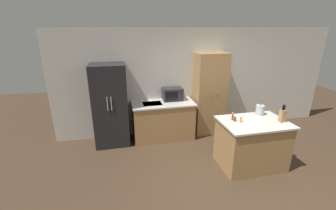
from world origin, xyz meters
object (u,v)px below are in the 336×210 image
at_px(refrigerator, 110,105).
at_px(spice_bottle_tall_dark, 241,119).
at_px(spice_bottle_amber_oil, 235,119).
at_px(microwave, 172,94).
at_px(spice_bottle_short_red, 233,117).
at_px(kettle, 260,110).
at_px(pantry_cabinet, 209,94).
at_px(knife_block, 282,115).

bearing_deg(refrigerator, spice_bottle_tall_dark, -31.98).
bearing_deg(spice_bottle_amber_oil, spice_bottle_tall_dark, -31.91).
relative_size(microwave, spice_bottle_short_red, 3.19).
bearing_deg(kettle, microwave, 136.59).
relative_size(pantry_cabinet, kettle, 9.10).
xyz_separation_m(refrigerator, kettle, (2.95, -1.25, 0.10)).
xyz_separation_m(refrigerator, spice_bottle_tall_dark, (2.39, -1.49, 0.06)).
xyz_separation_m(refrigerator, spice_bottle_short_red, (2.29, -1.37, 0.07)).
bearing_deg(pantry_cabinet, spice_bottle_tall_dark, -90.91).
distance_m(spice_bottle_tall_dark, spice_bottle_short_red, 0.16).
xyz_separation_m(refrigerator, spice_bottle_amber_oil, (2.30, -1.44, 0.05)).
xyz_separation_m(refrigerator, microwave, (1.48, 0.14, 0.13)).
distance_m(knife_block, spice_bottle_amber_oil, 0.87).
bearing_deg(knife_block, kettle, 115.57).
distance_m(pantry_cabinet, spice_bottle_tall_dark, 1.56).
bearing_deg(pantry_cabinet, refrigerator, -178.38).
relative_size(microwave, knife_block, 1.39).
height_order(microwave, knife_block, knife_block).
bearing_deg(spice_bottle_short_red, spice_bottle_tall_dark, -49.92).
distance_m(knife_block, kettle, 0.45).
distance_m(refrigerator, spice_bottle_amber_oil, 2.71).
bearing_deg(refrigerator, microwave, 5.44).
bearing_deg(spice_bottle_tall_dark, pantry_cabinet, 89.09).
distance_m(spice_bottle_amber_oil, kettle, 0.68).
height_order(knife_block, spice_bottle_short_red, knife_block).
relative_size(refrigerator, pantry_cabinet, 0.92).
bearing_deg(kettle, spice_bottle_amber_oil, -163.59).
bearing_deg(spice_bottle_amber_oil, refrigerator, 148.01).
bearing_deg(spice_bottle_amber_oil, spice_bottle_short_red, 100.46).
relative_size(pantry_cabinet, spice_bottle_tall_dark, 16.59).
bearing_deg(kettle, pantry_cabinet, 111.99).
xyz_separation_m(microwave, kettle, (1.47, -1.39, -0.02)).
relative_size(refrigerator, spice_bottle_amber_oil, 16.66).
distance_m(microwave, knife_block, 2.45).
bearing_deg(refrigerator, spice_bottle_amber_oil, -31.99).
height_order(knife_block, spice_bottle_amber_oil, knife_block).
bearing_deg(kettle, refrigerator, 157.08).
xyz_separation_m(microwave, spice_bottle_short_red, (0.81, -1.51, -0.05)).
distance_m(pantry_cabinet, kettle, 1.42).
bearing_deg(spice_bottle_tall_dark, microwave, 119.12).
bearing_deg(spice_bottle_tall_dark, refrigerator, 148.02).
distance_m(refrigerator, spice_bottle_tall_dark, 2.82).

